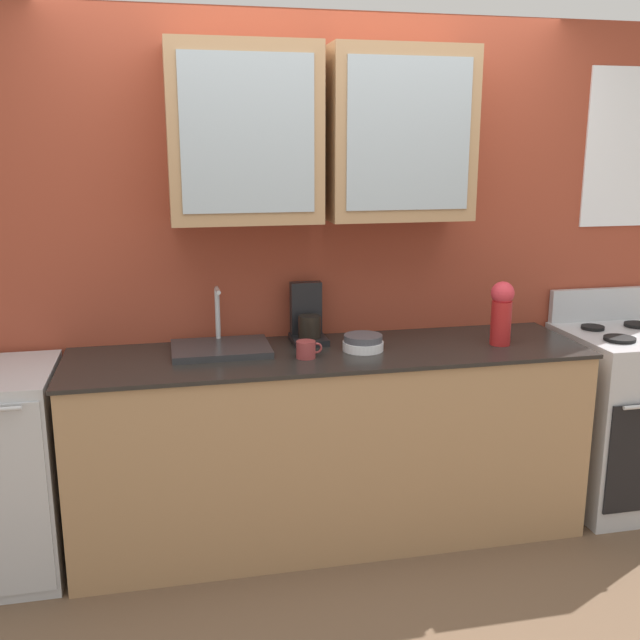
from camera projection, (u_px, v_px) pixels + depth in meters
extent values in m
plane|color=brown|center=(330.00, 531.00, 3.65)|extent=(10.00, 10.00, 0.00)
cube|color=#993D28|center=(314.00, 273.00, 3.71)|extent=(4.55, 0.10, 2.50)
cube|color=#A87F56|center=(244.00, 134.00, 3.28)|extent=(0.68, 0.32, 0.79)
cube|color=#9EADB7|center=(248.00, 134.00, 3.13)|extent=(0.58, 0.01, 0.68)
cube|color=#A87F56|center=(398.00, 135.00, 3.43)|extent=(0.68, 0.32, 0.79)
cube|color=#9EADB7|center=(409.00, 134.00, 3.28)|extent=(0.58, 0.01, 0.68)
cube|color=white|center=(630.00, 148.00, 3.87)|extent=(0.53, 0.01, 0.82)
cube|color=#A87F56|center=(330.00, 446.00, 3.54)|extent=(2.43, 0.63, 0.92)
cube|color=black|center=(330.00, 353.00, 3.43)|extent=(2.45, 0.65, 0.02)
cube|color=silver|center=(620.00, 419.00, 3.87)|extent=(0.60, 0.63, 0.94)
cube|color=silver|center=(598.00, 304.00, 4.01)|extent=(0.57, 0.04, 0.18)
cylinder|color=black|center=(620.00, 339.00, 3.61)|extent=(0.15, 0.15, 0.02)
cylinder|color=black|center=(593.00, 327.00, 3.84)|extent=(0.12, 0.12, 0.02)
cylinder|color=black|center=(638.00, 325.00, 3.89)|extent=(0.14, 0.14, 0.02)
cube|color=#2D2D30|center=(221.00, 349.00, 3.42)|extent=(0.46, 0.34, 0.03)
cylinder|color=silver|center=(218.00, 313.00, 3.52)|extent=(0.02, 0.02, 0.25)
cylinder|color=silver|center=(218.00, 290.00, 3.43)|extent=(0.02, 0.12, 0.02)
cylinder|color=white|center=(363.00, 346.00, 3.45)|extent=(0.19, 0.19, 0.04)
cylinder|color=#4C4C54|center=(363.00, 339.00, 3.44)|extent=(0.18, 0.18, 0.04)
cylinder|color=#B21E1E|center=(501.00, 323.00, 3.52)|extent=(0.10, 0.10, 0.22)
sphere|color=#D8333F|center=(503.00, 293.00, 3.49)|extent=(0.11, 0.11, 0.11)
cylinder|color=#993838|center=(306.00, 349.00, 3.31)|extent=(0.09, 0.09, 0.08)
torus|color=#993838|center=(317.00, 348.00, 3.32)|extent=(0.05, 0.01, 0.05)
cube|color=black|center=(309.00, 339.00, 3.58)|extent=(0.17, 0.20, 0.03)
cylinder|color=black|center=(309.00, 327.00, 3.54)|extent=(0.11, 0.11, 0.11)
cube|color=black|center=(306.00, 308.00, 3.61)|extent=(0.15, 0.06, 0.26)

